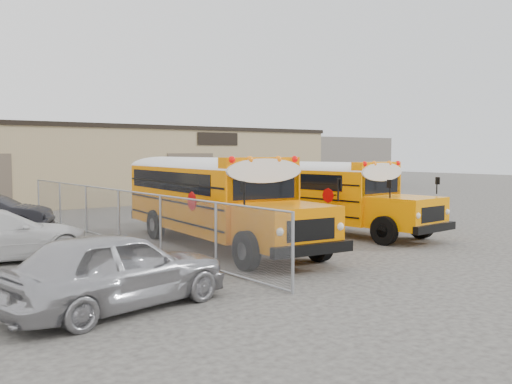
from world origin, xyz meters
TOP-DOWN VIEW (x-y plane):
  - ground at (0.00, 0.00)m, footprint 120.00×120.00m
  - warehouse at (-0.00, 19.99)m, footprint 30.20×10.20m
  - chainlink_fence at (-6.00, 3.00)m, footprint 0.07×18.07m
  - distant_building_right at (24.00, 24.00)m, footprint 10.00×8.00m
  - school_bus_left at (-3.10, 6.74)m, footprint 3.63×10.32m
  - school_bus_right at (1.06, 6.76)m, footprint 3.04×9.57m
  - tarp_bundle at (0.93, 0.10)m, footprint 1.01×0.99m
  - car_silver at (-9.52, -4.81)m, footprint 4.89×2.66m

SIDE VIEW (x-z plane):
  - ground at x=0.00m, z-range 0.00..0.00m
  - tarp_bundle at x=0.93m, z-range 0.02..1.36m
  - car_silver at x=-9.52m, z-range 0.00..1.58m
  - chainlink_fence at x=-6.00m, z-range 0.00..1.80m
  - school_bus_right at x=1.06m, z-range 0.22..2.98m
  - school_bus_left at x=-3.10m, z-range 0.23..3.19m
  - distant_building_right at x=24.00m, z-range 0.00..4.40m
  - warehouse at x=0.00m, z-range 0.04..4.71m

